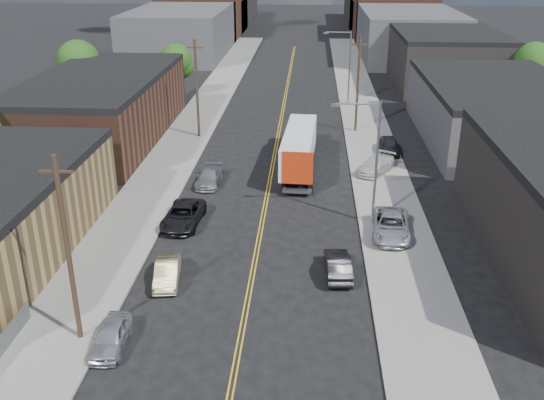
# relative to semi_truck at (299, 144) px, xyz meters

# --- Properties ---
(ground) EXTENTS (260.00, 260.00, 0.00)m
(ground) POSITION_rel_semi_truck_xyz_m (-2.41, 23.35, -2.14)
(ground) COLOR black
(ground) RESTS_ON ground
(centerline) EXTENTS (0.32, 120.00, 0.01)m
(centerline) POSITION_rel_semi_truck_xyz_m (-2.41, 8.35, -2.14)
(centerline) COLOR gold
(centerline) RESTS_ON ground
(sidewalk_left) EXTENTS (5.00, 140.00, 0.15)m
(sidewalk_left) POSITION_rel_semi_truck_xyz_m (-11.91, 8.35, -2.07)
(sidewalk_left) COLOR slate
(sidewalk_left) RESTS_ON ground
(sidewalk_right) EXTENTS (5.00, 140.00, 0.15)m
(sidewalk_right) POSITION_rel_semi_truck_xyz_m (7.09, 8.35, -2.07)
(sidewalk_right) COLOR slate
(sidewalk_right) RESTS_ON ground
(warehouse_brown) EXTENTS (12.00, 26.00, 6.60)m
(warehouse_brown) POSITION_rel_semi_truck_xyz_m (-20.41, 7.35, 1.16)
(warehouse_brown) COLOR #46281C
(warehouse_brown) RESTS_ON ground
(industrial_right_b) EXTENTS (14.00, 24.00, 6.10)m
(industrial_right_b) POSITION_rel_semi_truck_xyz_m (19.59, 9.35, 0.91)
(industrial_right_b) COLOR #3A3A3D
(industrial_right_b) RESTS_ON ground
(industrial_right_c) EXTENTS (14.00, 22.00, 7.60)m
(industrial_right_c) POSITION_rel_semi_truck_xyz_m (19.59, 35.35, 1.66)
(industrial_right_c) COLOR black
(industrial_right_c) RESTS_ON ground
(skyline_left_a) EXTENTS (16.00, 30.00, 8.00)m
(skyline_left_a) POSITION_rel_semi_truck_xyz_m (-22.41, 58.35, 1.86)
(skyline_left_a) COLOR #3A3A3D
(skyline_left_a) RESTS_ON ground
(skyline_right_a) EXTENTS (16.00, 30.00, 8.00)m
(skyline_right_a) POSITION_rel_semi_truck_xyz_m (17.59, 58.35, 1.86)
(skyline_right_a) COLOR #3A3A3D
(skyline_right_a) RESTS_ON ground
(skyline_left_b) EXTENTS (16.00, 26.00, 10.00)m
(skyline_left_b) POSITION_rel_semi_truck_xyz_m (-22.41, 83.35, 2.86)
(skyline_left_b) COLOR #46281C
(skyline_left_b) RESTS_ON ground
(skyline_right_b) EXTENTS (16.00, 26.00, 10.00)m
(skyline_right_b) POSITION_rel_semi_truck_xyz_m (17.59, 83.35, 2.86)
(skyline_right_b) COLOR #46281C
(skyline_right_b) RESTS_ON ground
(skyline_left_c) EXTENTS (16.00, 40.00, 7.00)m
(skyline_left_c) POSITION_rel_semi_truck_xyz_m (-22.41, 103.35, 1.36)
(skyline_left_c) COLOR black
(skyline_left_c) RESTS_ON ground
(skyline_right_c) EXTENTS (16.00, 40.00, 7.00)m
(skyline_right_c) POSITION_rel_semi_truck_xyz_m (17.59, 103.35, 1.36)
(skyline_right_c) COLOR black
(skyline_right_c) RESTS_ON ground
(streetlight_near) EXTENTS (3.39, 0.25, 9.00)m
(streetlight_near) POSITION_rel_semi_truck_xyz_m (5.19, -11.65, 3.18)
(streetlight_near) COLOR gray
(streetlight_near) RESTS_ON ground
(streetlight_far) EXTENTS (3.39, 0.25, 9.00)m
(streetlight_far) POSITION_rel_semi_truck_xyz_m (5.19, 23.35, 3.18)
(streetlight_far) COLOR gray
(streetlight_far) RESTS_ON ground
(utility_pole_left_near) EXTENTS (1.60, 0.26, 10.00)m
(utility_pole_left_near) POSITION_rel_semi_truck_xyz_m (-10.61, -26.65, 2.99)
(utility_pole_left_near) COLOR black
(utility_pole_left_near) RESTS_ON ground
(utility_pole_left_far) EXTENTS (1.60, 0.26, 10.00)m
(utility_pole_left_far) POSITION_rel_semi_truck_xyz_m (-10.61, 8.35, 2.99)
(utility_pole_left_far) COLOR black
(utility_pole_left_far) RESTS_ON ground
(utility_pole_right) EXTENTS (1.60, 0.26, 10.00)m
(utility_pole_right) POSITION_rel_semi_truck_xyz_m (5.79, 11.35, 2.99)
(utility_pole_right) COLOR black
(utility_pole_right) RESTS_ON ground
(tree_left_mid) EXTENTS (5.10, 5.04, 8.37)m
(tree_left_mid) POSITION_rel_semi_truck_xyz_m (-26.35, 18.35, 3.34)
(tree_left_mid) COLOR black
(tree_left_mid) RESTS_ON ground
(tree_left_far) EXTENTS (4.35, 4.20, 6.97)m
(tree_left_far) POSITION_rel_semi_truck_xyz_m (-16.35, 25.35, 2.42)
(tree_left_far) COLOR black
(tree_left_far) RESTS_ON ground
(tree_right_far) EXTENTS (4.85, 4.76, 7.91)m
(tree_right_far) POSITION_rel_semi_truck_xyz_m (27.65, 23.35, 3.03)
(tree_right_far) COLOR black
(tree_right_far) RESTS_ON ground
(semi_truck) EXTENTS (3.03, 14.51, 3.77)m
(semi_truck) POSITION_rel_semi_truck_xyz_m (0.00, 0.00, 0.00)
(semi_truck) COLOR silver
(semi_truck) RESTS_ON ground
(car_left_a) EXTENTS (1.70, 3.91, 1.31)m
(car_left_a) POSITION_rel_semi_truck_xyz_m (-8.81, -27.22, -1.49)
(car_left_a) COLOR #B5B6BA
(car_left_a) RESTS_ON ground
(car_left_b) EXTENTS (1.88, 4.08, 1.30)m
(car_left_b) POSITION_rel_semi_truck_xyz_m (-7.41, -20.76, -1.50)
(car_left_b) COLOR tan
(car_left_b) RESTS_ON ground
(car_left_c) EXTENTS (2.71, 5.40, 1.47)m
(car_left_c) POSITION_rel_semi_truck_xyz_m (-8.04, -12.77, -1.41)
(car_left_c) COLOR black
(car_left_c) RESTS_ON ground
(car_left_d) EXTENTS (2.02, 4.56, 1.30)m
(car_left_d) POSITION_rel_semi_truck_xyz_m (-7.41, -4.82, -1.49)
(car_left_d) COLOR #95989A
(car_left_d) RESTS_ON ground
(car_right_oncoming) EXTENTS (1.69, 4.27, 1.38)m
(car_right_oncoming) POSITION_rel_semi_truck_xyz_m (2.80, -19.29, -1.45)
(car_right_oncoming) COLOR black
(car_right_oncoming) RESTS_ON ground
(car_right_lot_a) EXTENTS (3.00, 5.64, 1.51)m
(car_right_lot_a) POSITION_rel_semi_truck_xyz_m (6.62, -13.86, -1.24)
(car_right_lot_a) COLOR #B5B9BA
(car_right_lot_a) RESTS_ON sidewalk_right
(car_right_lot_b) EXTENTS (4.14, 5.05, 1.38)m
(car_right_lot_b) POSITION_rel_semi_truck_xyz_m (6.73, -1.42, -1.31)
(car_right_lot_b) COLOR #BDBDBD
(car_right_lot_b) RESTS_ON sidewalk_right
(car_right_lot_c) EXTENTS (1.85, 4.42, 1.50)m
(car_right_lot_c) POSITION_rel_semi_truck_xyz_m (8.53, 4.01, -1.25)
(car_right_lot_c) COLOR black
(car_right_lot_c) RESTS_ON sidewalk_right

